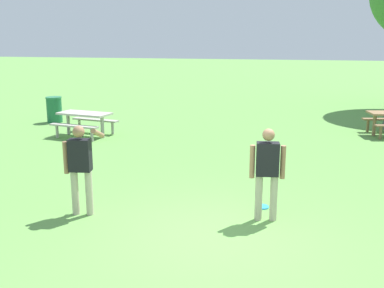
# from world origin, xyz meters

# --- Properties ---
(ground_plane) EXTENTS (120.00, 120.00, 0.00)m
(ground_plane) POSITION_xyz_m (0.00, 0.00, 0.00)
(ground_plane) COLOR #609947
(person_thrower) EXTENTS (0.60, 0.27, 1.64)m
(person_thrower) POSITION_xyz_m (0.72, 0.97, 0.94)
(person_thrower) COLOR #B7AD93
(person_thrower) RESTS_ON ground
(person_catcher) EXTENTS (0.61, 0.74, 1.64)m
(person_catcher) POSITION_xyz_m (-2.53, 0.49, 0.96)
(person_catcher) COLOR #B7AD93
(person_catcher) RESTS_ON ground
(frisbee) EXTENTS (0.26, 0.26, 0.03)m
(frisbee) POSITION_xyz_m (0.61, 1.56, 0.01)
(frisbee) COLOR #2D9EDB
(frisbee) RESTS_ON ground
(picnic_table_near) EXTENTS (1.92, 1.69, 0.77)m
(picnic_table_near) POSITION_xyz_m (-5.51, 6.67, 0.56)
(picnic_table_near) COLOR #B2ADA3
(picnic_table_near) RESTS_ON ground
(trash_can_beside_table) EXTENTS (0.59, 0.59, 0.96)m
(trash_can_beside_table) POSITION_xyz_m (-7.76, 8.70, 0.48)
(trash_can_beside_table) COLOR #1E663D
(trash_can_beside_table) RESTS_ON ground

